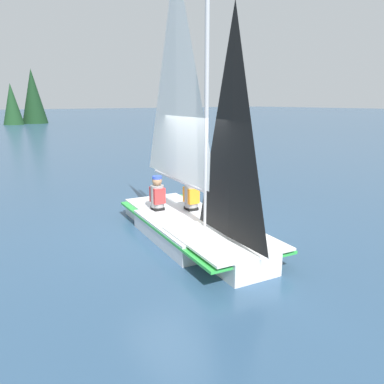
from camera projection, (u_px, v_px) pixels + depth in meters
ground_plane at (192, 237)px, 7.90m from camera, size 260.00×260.00×0.00m
sailboat_main at (191, 199)px, 7.73m from camera, size 2.22×4.70×5.74m
sailor_helm at (191, 200)px, 8.49m from camera, size 0.33×0.37×1.16m
sailor_crew at (157, 199)px, 8.49m from camera, size 0.33×0.37×1.16m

